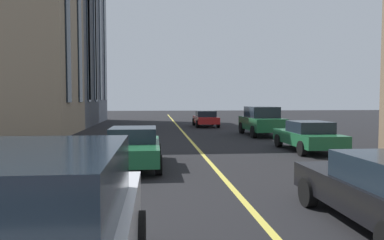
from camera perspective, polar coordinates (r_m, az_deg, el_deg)
lane_centre_line at (r=17.22m, az=1.05°, el=-4.64°), size 80.00×0.16×0.01m
car_green_near at (r=24.43m, az=10.69°, el=-0.10°), size 4.70×2.14×1.88m
car_green_oncoming at (r=13.01m, az=-9.10°, el=-4.13°), size 4.40×1.95×1.37m
car_green_trailing at (r=17.54m, az=17.54°, el=-2.35°), size 4.40×1.95×1.37m
car_red_mid at (r=31.91m, az=2.12°, el=0.24°), size 4.40×1.95×1.37m
building_left_near at (r=31.93m, az=-25.66°, el=12.57°), size 14.76×10.28×15.44m
building_left_far at (r=38.44m, az=-21.77°, el=11.86°), size 13.81×9.80×16.57m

